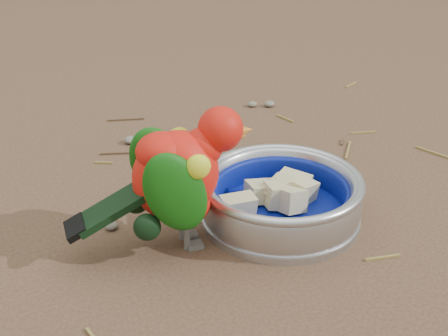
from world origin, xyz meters
TOP-DOWN VIEW (x-y plane):
  - ground at (0.00, 0.00)m, footprint 60.00×60.00m
  - food_bowl at (0.03, -0.00)m, footprint 0.20×0.20m
  - bowl_wall at (0.03, -0.00)m, footprint 0.20×0.20m
  - fruit_wedges at (0.03, -0.00)m, footprint 0.12×0.12m
  - lory_parrot at (-0.11, 0.01)m, footprint 0.22×0.14m
  - ground_debris at (-0.00, 0.01)m, footprint 0.90×0.80m

SIDE VIEW (x-z plane):
  - ground at x=0.00m, z-range 0.00..0.00m
  - ground_debris at x=0.00m, z-range 0.00..0.01m
  - food_bowl at x=0.03m, z-range 0.00..0.02m
  - fruit_wedges at x=0.03m, z-range 0.02..0.05m
  - bowl_wall at x=0.03m, z-range 0.02..0.06m
  - lory_parrot at x=-0.11m, z-range 0.00..0.16m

